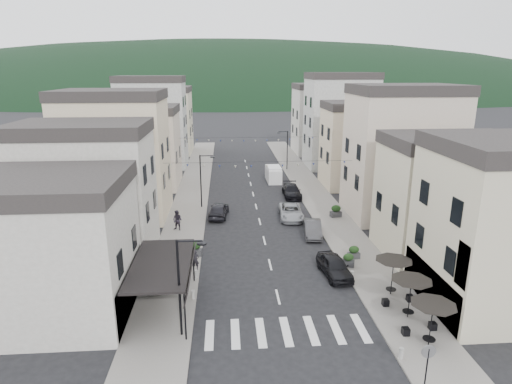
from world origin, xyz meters
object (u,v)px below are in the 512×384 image
Objects in this scene: parked_car_d at (292,191)px; pedestrian_a at (195,260)px; delivery_van at (273,174)px; pedestrian_b at (177,220)px; parked_car_a at (334,266)px; parked_car_b at (313,228)px; parked_car_c at (291,212)px; parked_car_e at (219,210)px.

pedestrian_a reaches higher than parked_car_d.
delivery_van is 2.35× the size of pedestrian_b.
pedestrian_a is 8.88m from pedestrian_b.
parked_car_b is (0.00, 8.01, -0.05)m from parked_car_a.
parked_car_a is 0.95× the size of delivery_van.
parked_car_a is 13.00m from parked_car_c.
delivery_van reaches higher than pedestrian_b.
pedestrian_a is at bearing -140.05° from parked_car_b.
parked_car_b is 2.73× the size of pedestrian_a.
parked_car_b is 20.39m from delivery_van.
parked_car_a is at bearing -88.15° from delivery_van.
pedestrian_b is at bearing 178.56° from parked_car_b.
pedestrian_a is 0.80× the size of pedestrian_b.
parked_car_c is 1.11× the size of delivery_van.
parked_car_a reaches higher than parked_car_d.
parked_car_b is 2.18× the size of pedestrian_b.
pedestrian_b is (-2.22, 8.59, 0.20)m from pedestrian_a.
parked_car_c is 2.61× the size of pedestrian_b.
delivery_van is at bearing 86.33° from parked_car_a.
parked_car_a is 10.50m from pedestrian_a.
delivery_van reaches higher than pedestrian_a.
pedestrian_a is at bearing 165.55° from parked_car_a.
parked_car_a is at bearing -13.75° from pedestrian_b.
parked_car_d is 7.75m from delivery_van.
parked_car_b is 0.86× the size of parked_car_d.
parked_car_d is 1.08× the size of delivery_van.
parked_car_e reaches higher than parked_car_c.
parked_car_a is 8.01m from parked_car_b.
pedestrian_b is at bearing -138.90° from parked_car_d.
pedestrian_b reaches higher than pedestrian_a.
delivery_van is 21.48m from pedestrian_b.
parked_car_d is 16.53m from pedestrian_b.
parked_car_c reaches higher than parked_car_b.
parked_car_e is at bearing -141.36° from parked_car_d.
parked_car_d is 1.10× the size of parked_car_e.
parked_car_d is at bearing 83.58° from parked_car_a.
parked_car_b is 10.58m from parked_car_e.
parked_car_e reaches higher than parked_car_d.
pedestrian_a reaches higher than parked_car_b.
parked_car_e is (-8.75, 13.95, 0.02)m from parked_car_a.
pedestrian_b is (-11.32, -2.87, 0.39)m from parked_car_c.
pedestrian_a reaches higher than parked_car_c.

